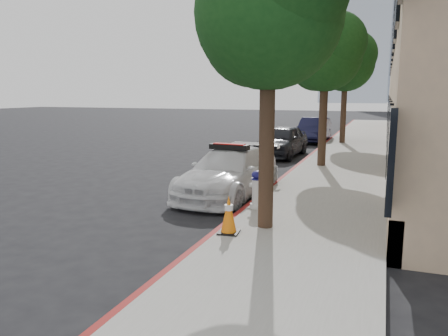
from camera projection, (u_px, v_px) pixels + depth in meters
ground at (180, 199)px, 11.67m from camera, size 120.00×120.00×0.00m
sidewalk at (349, 154)px, 19.67m from camera, size 3.20×50.00×0.15m
curb_strip at (315, 152)px, 20.19m from camera, size 0.12×50.00×0.15m
tower_right at (406, 27)px, 129.57m from camera, size 14.00×14.00×44.00m
tree_near at (270, 13)px, 8.08m from camera, size 2.92×2.82×5.62m
tree_mid at (326, 54)px, 15.49m from camera, size 2.77×2.64×5.43m
tree_far at (346, 62)px, 22.84m from camera, size 3.10×3.00×5.81m
police_car at (229, 172)px, 12.00m from camera, size 2.10×4.57×1.45m
parked_car_mid at (282, 141)px, 19.41m from camera, size 1.90×4.18×1.39m
parked_car_far at (314, 130)px, 25.09m from camera, size 1.54×4.23×1.39m
fire_hydrant at (257, 190)px, 10.15m from camera, size 0.38×0.34×0.89m
traffic_cone at (229, 214)px, 8.33m from camera, size 0.43×0.43×0.74m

